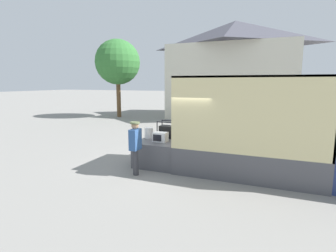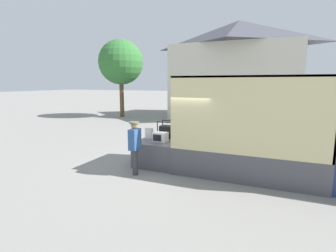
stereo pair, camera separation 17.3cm
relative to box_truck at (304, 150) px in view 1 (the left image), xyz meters
name	(u,v)px [view 1 (the left image)]	position (x,y,z in m)	size (l,w,h in m)	color
ground_plane	(182,165)	(-3.89, 0.00, -0.93)	(160.00, 160.00, 0.00)	gray
box_truck	(304,150)	(0.00, 0.00, 0.00)	(6.82, 2.14, 3.15)	navy
tailgate_deck	(163,151)	(-4.65, 0.00, -0.49)	(1.53, 2.03, 0.89)	#4C4C51
microwave	(160,137)	(-4.57, -0.38, 0.13)	(0.49, 0.36, 0.34)	white
portable_generator	(167,131)	(-4.61, 0.37, 0.20)	(0.64, 0.50, 0.64)	black
orange_bucket	(149,133)	(-5.22, 0.01, 0.15)	(0.32, 0.32, 0.40)	silver
worker_person	(135,143)	(-4.93, -1.53, 0.14)	(0.31, 0.44, 1.74)	#38383D
house_backdrop	(234,69)	(-4.28, 14.61, 3.16)	(10.35, 7.46, 8.03)	beige
street_tree	(118,62)	(-13.43, 10.82, 3.72)	(3.79, 3.79, 6.57)	brown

